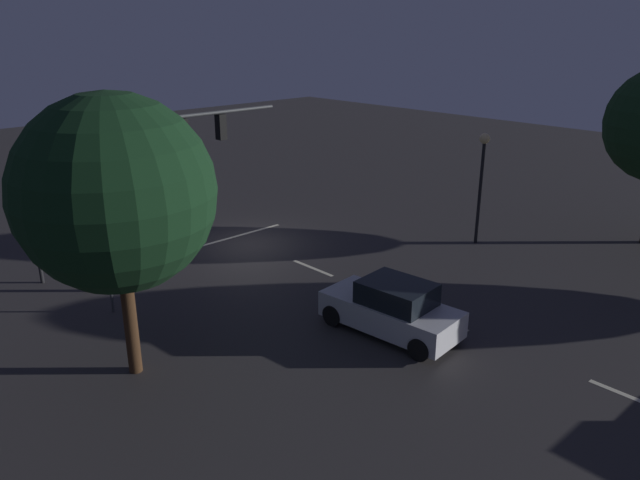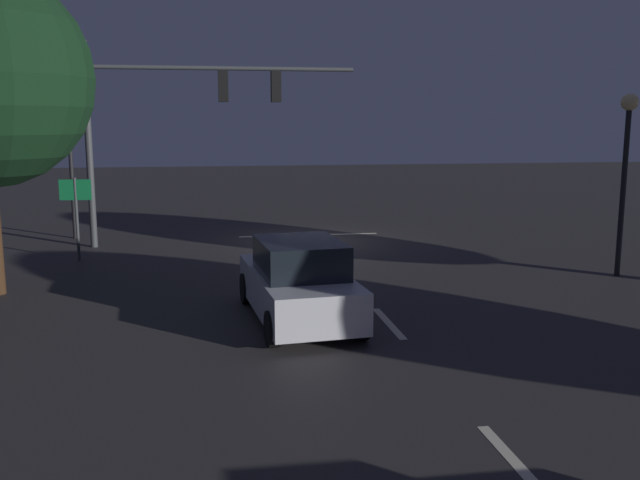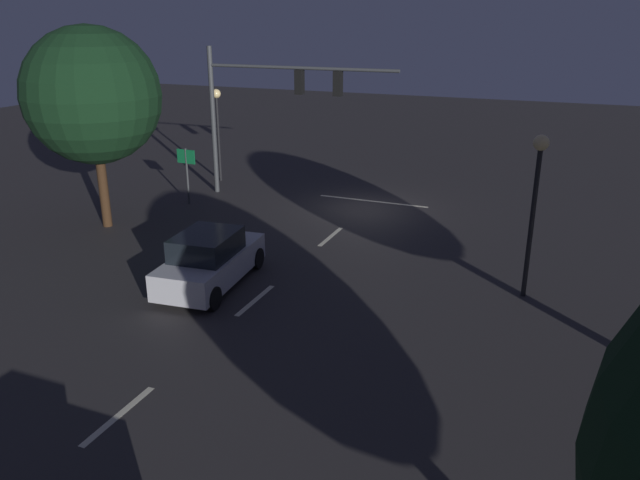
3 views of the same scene
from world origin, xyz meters
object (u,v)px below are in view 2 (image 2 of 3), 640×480
Objects in this scene: traffic_signal_assembly at (178,107)px; car_approaching at (299,283)px; route_sign at (76,201)px; street_lamp_right_kerb at (70,147)px; street_lamp_left_kerb at (626,149)px.

traffic_signal_assembly is 10.47m from car_approaching.
traffic_signal_assembly is 3.56× the size of route_sign.
street_lamp_left_kerb is at bearing 151.03° from street_lamp_right_kerb.
route_sign is (5.58, -7.24, 0.96)m from car_approaching.
traffic_signal_assembly reaches higher than car_approaching.
street_lamp_right_kerb is (6.40, -11.28, 2.39)m from car_approaching.
car_approaching is 9.71m from street_lamp_left_kerb.
street_lamp_left_kerb reaches higher than street_lamp_right_kerb.
street_lamp_right_kerb reaches higher than route_sign.
route_sign is (14.52, -4.44, -1.60)m from street_lamp_left_kerb.
street_lamp_left_kerb reaches higher than car_approaching.
street_lamp_right_kerb is (15.33, -8.49, -0.17)m from street_lamp_left_kerb.
traffic_signal_assembly is 1.94× the size of street_lamp_right_kerb.
car_approaching is at bearing 119.55° from street_lamp_right_kerb.
route_sign is (-0.81, 4.04, -1.43)m from street_lamp_right_kerb.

